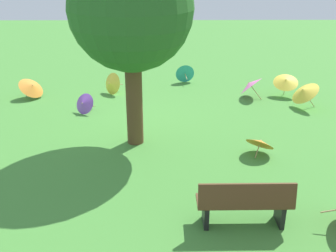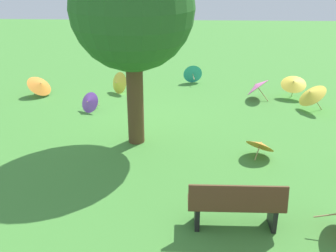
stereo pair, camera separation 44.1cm
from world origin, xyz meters
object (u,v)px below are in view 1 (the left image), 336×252
object	(u,v)px
parasol_yellow_1	(111,84)
parasol_orange_0	(32,87)
park_bench	(245,203)
parasol_pink_1	(250,85)
parasol_purple_1	(84,103)
shade_tree	(131,10)
parasol_yellow_0	(286,81)
parasol_teal_0	(185,73)
parasol_yellow_2	(304,91)
parasol_orange_2	(260,142)

from	to	relation	value
parasol_yellow_1	parasol_orange_0	world-z (taller)	parasol_yellow_1
park_bench	parasol_pink_1	distance (m)	6.88
park_bench	parasol_orange_0	xyz separation A→B (m)	(5.63, -6.76, -0.08)
parasol_orange_0	parasol_purple_1	world-z (taller)	parasol_orange_0
shade_tree	parasol_pink_1	bearing A→B (deg)	-136.19
parasol_yellow_0	parasol_purple_1	xyz separation A→B (m)	(6.34, 1.49, -0.22)
shade_tree	parasol_teal_0	world-z (taller)	shade_tree
parasol_orange_0	parasol_yellow_2	world-z (taller)	parasol_yellow_2
shade_tree	parasol_yellow_0	world-z (taller)	shade_tree
parasol_orange_0	parasol_orange_2	distance (m)	7.69
shade_tree	parasol_pink_1	distance (m)	5.57
parasol_orange_0	parasol_purple_1	xyz separation A→B (m)	(-1.93, 1.40, -0.08)
shade_tree	parasol_teal_0	xyz separation A→B (m)	(-1.47, -5.13, -2.84)
park_bench	parasol_teal_0	xyz separation A→B (m)	(0.59, -8.51, -0.12)
parasol_yellow_1	parasol_pink_1	size ratio (longest dim) A/B	0.69
shade_tree	parasol_yellow_1	bearing A→B (deg)	-74.28
parasol_pink_1	parasol_yellow_2	bearing A→B (deg)	145.01
parasol_yellow_0	parasol_orange_2	distance (m)	4.55
parasol_yellow_1	parasol_purple_1	distance (m)	1.86
park_bench	parasol_orange_2	bearing A→B (deg)	-108.13
shade_tree	parasol_yellow_0	size ratio (longest dim) A/B	4.78
parasol_yellow_1	parasol_teal_0	xyz separation A→B (m)	(-2.52, -1.39, -0.03)
shade_tree	parasol_yellow_0	bearing A→B (deg)	-143.46
parasol_pink_1	parasol_teal_0	bearing A→B (deg)	-41.15
parasol_yellow_0	parasol_purple_1	size ratio (longest dim) A/B	1.30
parasol_yellow_1	parasol_yellow_2	xyz separation A→B (m)	(-5.98, 1.39, 0.16)
park_bench	parasol_pink_1	xyz separation A→B (m)	(-1.44, -6.73, -0.02)
parasol_purple_1	parasol_orange_2	xyz separation A→B (m)	(-4.58, 2.70, 0.01)
parasol_yellow_2	parasol_yellow_0	bearing A→B (deg)	-78.15
parasol_yellow_0	parasol_orange_2	bearing A→B (deg)	67.24
parasol_orange_0	parasol_orange_2	xyz separation A→B (m)	(-6.50, 4.10, -0.07)
parasol_teal_0	parasol_yellow_1	bearing A→B (deg)	28.82
parasol_yellow_0	parasol_yellow_2	world-z (taller)	parasol_yellow_2
parasol_orange_2	shade_tree	bearing A→B (deg)	-13.75
parasol_orange_2	parasol_purple_1	bearing A→B (deg)	-30.59
parasol_yellow_0	parasol_purple_1	world-z (taller)	parasol_yellow_0
parasol_orange_2	parasol_yellow_2	bearing A→B (deg)	-122.95
shade_tree	parasol_yellow_2	world-z (taller)	shade_tree
shade_tree	parasol_orange_2	xyz separation A→B (m)	(-2.93, 0.72, -2.87)
parasol_teal_0	shade_tree	bearing A→B (deg)	74.05
parasol_yellow_1	parasol_orange_0	xyz separation A→B (m)	(2.52, 0.36, 0.01)
parasol_purple_1	parasol_orange_2	distance (m)	5.32
parasol_yellow_0	parasol_yellow_2	bearing A→B (deg)	101.85
shade_tree	parasol_orange_0	bearing A→B (deg)	-43.50
park_bench	parasol_orange_2	size ratio (longest dim) A/B	1.83
parasol_orange_0	parasol_pink_1	bearing A→B (deg)	179.74
parasol_yellow_2	parasol_pink_1	bearing A→B (deg)	-34.99
parasol_yellow_1	parasol_purple_1	size ratio (longest dim) A/B	1.02
parasol_yellow_0	parasol_orange_2	size ratio (longest dim) A/B	1.10
park_bench	parasol_pink_1	world-z (taller)	park_bench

